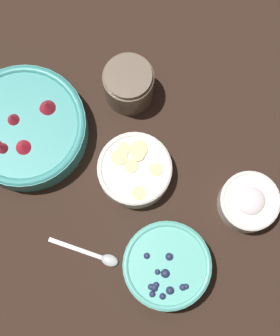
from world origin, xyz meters
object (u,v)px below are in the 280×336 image
at_px(bowl_strawberries, 25,128).
at_px(jar_chocolate, 129,85).
at_px(bowl_blueberries, 167,266).
at_px(bowl_bananas, 135,170).
at_px(bowl_cream, 249,202).

height_order(bowl_strawberries, jar_chocolate, jar_chocolate).
bearing_deg(bowl_strawberries, bowl_blueberries, -10.08).
bearing_deg(bowl_bananas, jar_chocolate, 128.22).
height_order(bowl_blueberries, jar_chocolate, jar_chocolate).
relative_size(bowl_strawberries, bowl_bananas, 1.70).
xyz_separation_m(bowl_strawberries, bowl_blueberries, (0.37, -0.07, -0.00)).
bearing_deg(jar_chocolate, bowl_bananas, -51.78).
xyz_separation_m(bowl_strawberries, bowl_cream, (0.43, 0.12, -0.01)).
bearing_deg(bowl_strawberries, bowl_cream, 15.58).
height_order(bowl_cream, jar_chocolate, jar_chocolate).
height_order(bowl_blueberries, bowl_bananas, bowl_blueberries).
bearing_deg(jar_chocolate, bowl_cream, -10.90).
bearing_deg(bowl_blueberries, bowl_strawberries, 169.92).
distance_m(bowl_bananas, bowl_cream, 0.22).
bearing_deg(bowl_bananas, bowl_strawberries, -166.98).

